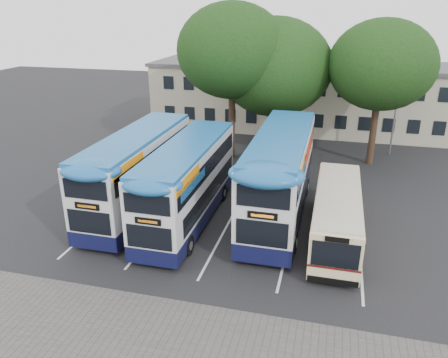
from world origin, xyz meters
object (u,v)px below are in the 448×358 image
Objects in this scene: lamp_post at (398,92)px; bus_dd_left at (138,169)px; tree_left at (232,51)px; tree_mid at (275,67)px; bus_dd_right at (280,172)px; bus_single at (337,212)px; tree_right at (382,65)px; bus_dd_mid at (188,180)px.

lamp_post is 0.83× the size of bus_dd_left.
lamp_post is at bearing 16.21° from tree_left.
tree_mid reaches higher than lamp_post.
bus_single is at bearing -31.25° from bus_dd_right.
tree_left is at bearing -174.30° from tree_right.
bus_single is at bearing -4.35° from bus_dd_left.
tree_left is 12.73m from bus_dd_mid.
bus_dd_mid is 8.04m from bus_single.
tree_mid is at bearing 64.32° from bus_dd_left.
lamp_post is at bearing 61.26° from bus_dd_right.
tree_left reaches higher than bus_single.
tree_left reaches higher than lamp_post.
lamp_post is 15.18m from bus_dd_right.
tree_left is at bearing 117.98° from bus_dd_right.
tree_right is at bearing 50.32° from bus_dd_mid.
tree_right is at bearing 62.55° from bus_dd_right.
bus_dd_right is (2.13, -11.27, -4.20)m from tree_mid.
bus_single is at bearing -0.93° from bus_dd_mid.
tree_mid is 0.91× the size of bus_dd_right.
bus_single is (11.25, -0.85, -1.01)m from bus_dd_left.
tree_left is 15.65m from bus_single.
tree_right is 18.57m from bus_dd_left.
tree_right reaches higher than bus_dd_left.
bus_dd_right is (4.79, 1.80, 0.24)m from bus_dd_mid.
bus_dd_left is 11.33m from bus_single.
lamp_post is 21.02m from bus_dd_left.
bus_dd_left is 1.23× the size of bus_single.
tree_mid is at bearing 78.46° from bus_dd_mid.
tree_right is 12.85m from bus_dd_right.
tree_right is 14.04m from bus_single.
bus_dd_mid is at bearing -12.50° from bus_dd_left.
bus_single is (3.19, -1.93, -1.17)m from bus_dd_right.
bus_dd_left is (-13.58, -11.71, -4.83)m from tree_right.
tree_mid is 15.21m from bus_single.
lamp_post is 3.78m from tree_right.
bus_dd_mid is (0.29, -11.37, -5.71)m from tree_left.
tree_right is (10.60, 1.06, -0.81)m from tree_left.
lamp_post reaches higher than bus_dd_right.
bus_dd_left is 3.35m from bus_dd_mid.
tree_mid reaches higher than bus_dd_right.
tree_mid is 1.19× the size of bus_single.
tree_mid is 0.97× the size of bus_dd_left.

